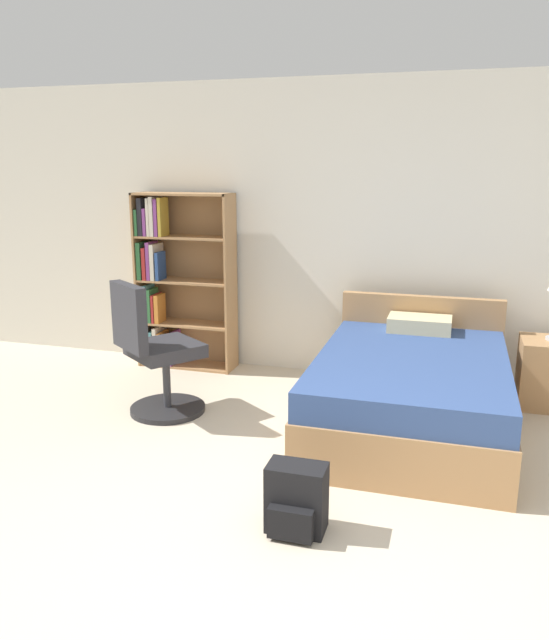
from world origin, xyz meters
TOP-DOWN VIEW (x-y plane):
  - ground_plane at (0.00, 0.00)m, footprint 14.00×14.00m
  - wall_back at (0.00, 3.23)m, footprint 9.00×0.06m
  - bookshelf at (-1.84, 3.00)m, footprint 0.91×0.30m
  - bed at (0.45, 2.13)m, footprint 1.33×1.93m
  - office_chair at (-1.44, 1.83)m, footprint 0.70×0.72m
  - backpack_black at (-0.02, 0.60)m, footprint 0.31×0.25m

SIDE VIEW (x-z plane):
  - ground_plane at x=0.00m, z-range 0.00..0.00m
  - backpack_black at x=-0.02m, z-range -0.01..0.36m
  - bed at x=0.45m, z-range -0.12..0.69m
  - office_chair at x=-1.44m, z-range -0.05..0.99m
  - bookshelf at x=-1.84m, z-range -0.01..1.62m
  - wall_back at x=0.00m, z-range 0.00..2.60m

